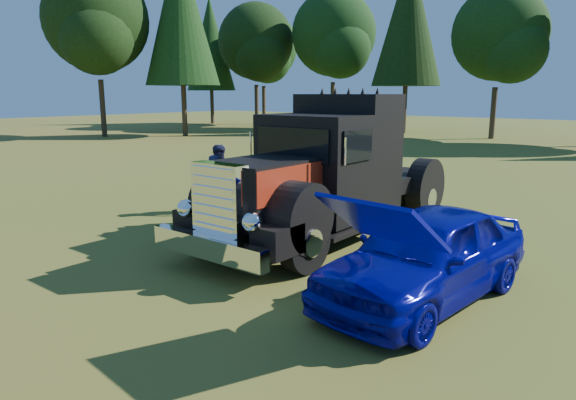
{
  "coord_description": "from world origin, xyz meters",
  "views": [
    {
      "loc": [
        7.13,
        -6.38,
        3.02
      ],
      "look_at": [
        0.95,
        1.31,
        0.96
      ],
      "focal_mm": 32.0,
      "sensor_mm": 36.0,
      "label": 1
    }
  ],
  "objects_px": {
    "hotrod_coupe": "(425,255)",
    "spectator_far": "(221,179)",
    "distant_teal_car": "(297,126)",
    "diamond_t_truck": "(324,178)",
    "spectator_near": "(217,193)"
  },
  "relations": [
    {
      "from": "hotrod_coupe",
      "to": "distant_teal_car",
      "type": "bearing_deg",
      "value": 131.16
    },
    {
      "from": "diamond_t_truck",
      "to": "spectator_far",
      "type": "xyz_separation_m",
      "value": [
        -3.41,
        0.28,
        -0.41
      ]
    },
    {
      "from": "diamond_t_truck",
      "to": "distant_teal_car",
      "type": "height_order",
      "value": "diamond_t_truck"
    },
    {
      "from": "spectator_far",
      "to": "distant_teal_car",
      "type": "height_order",
      "value": "spectator_far"
    },
    {
      "from": "distant_teal_car",
      "to": "hotrod_coupe",
      "type": "bearing_deg",
      "value": -14.07
    },
    {
      "from": "distant_teal_car",
      "to": "spectator_far",
      "type": "bearing_deg",
      "value": -21.82
    },
    {
      "from": "hotrod_coupe",
      "to": "spectator_near",
      "type": "bearing_deg",
      "value": 170.12
    },
    {
      "from": "spectator_far",
      "to": "distant_teal_car",
      "type": "xyz_separation_m",
      "value": [
        -14.23,
        21.57,
        -0.27
      ]
    },
    {
      "from": "spectator_far",
      "to": "hotrod_coupe",
      "type": "bearing_deg",
      "value": -97.57
    },
    {
      "from": "spectator_near",
      "to": "spectator_far",
      "type": "distance_m",
      "value": 1.75
    },
    {
      "from": "hotrod_coupe",
      "to": "spectator_far",
      "type": "distance_m",
      "value": 6.92
    },
    {
      "from": "diamond_t_truck",
      "to": "spectator_near",
      "type": "xyz_separation_m",
      "value": [
        -2.21,
        -0.99,
        -0.44
      ]
    },
    {
      "from": "spectator_near",
      "to": "spectator_far",
      "type": "relative_size",
      "value": 0.97
    },
    {
      "from": "diamond_t_truck",
      "to": "spectator_far",
      "type": "bearing_deg",
      "value": 175.26
    },
    {
      "from": "hotrod_coupe",
      "to": "distant_teal_car",
      "type": "distance_m",
      "value": 31.58
    }
  ]
}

